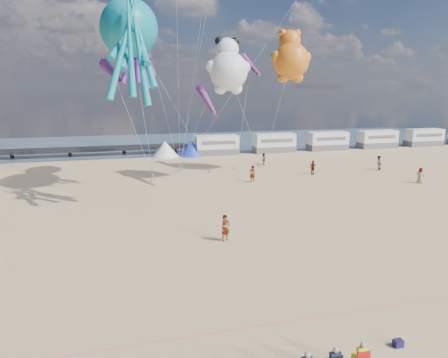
# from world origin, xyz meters

# --- Properties ---
(ground) EXTENTS (120.00, 120.00, 0.00)m
(ground) POSITION_xyz_m (0.00, 0.00, 0.00)
(ground) COLOR #D9B17D
(ground) RESTS_ON ground
(water) EXTENTS (120.00, 120.00, 0.00)m
(water) POSITION_xyz_m (0.00, 55.00, 0.02)
(water) COLOR #39556C
(water) RESTS_ON ground
(motorhome_0) EXTENTS (6.60, 2.50, 3.00)m
(motorhome_0) POSITION_xyz_m (6.00, 40.00, 1.50)
(motorhome_0) COLOR silver
(motorhome_0) RESTS_ON ground
(motorhome_1) EXTENTS (6.60, 2.50, 3.00)m
(motorhome_1) POSITION_xyz_m (15.50, 40.00, 1.50)
(motorhome_1) COLOR silver
(motorhome_1) RESTS_ON ground
(motorhome_2) EXTENTS (6.60, 2.50, 3.00)m
(motorhome_2) POSITION_xyz_m (25.00, 40.00, 1.50)
(motorhome_2) COLOR silver
(motorhome_2) RESTS_ON ground
(motorhome_3) EXTENTS (6.60, 2.50, 3.00)m
(motorhome_3) POSITION_xyz_m (34.50, 40.00, 1.50)
(motorhome_3) COLOR silver
(motorhome_3) RESTS_ON ground
(motorhome_4) EXTENTS (6.60, 2.50, 3.00)m
(motorhome_4) POSITION_xyz_m (44.00, 40.00, 1.50)
(motorhome_4) COLOR silver
(motorhome_4) RESTS_ON ground
(tent_white) EXTENTS (4.00, 4.00, 2.40)m
(tent_white) POSITION_xyz_m (-2.00, 40.00, 1.20)
(tent_white) COLOR white
(tent_white) RESTS_ON ground
(tent_blue) EXTENTS (4.00, 4.00, 2.40)m
(tent_blue) POSITION_xyz_m (2.00, 40.00, 1.20)
(tent_blue) COLOR #1933CC
(tent_blue) RESTS_ON ground
(cooler_navy) EXTENTS (0.38, 0.28, 0.30)m
(cooler_navy) POSITION_xyz_m (2.19, -7.72, 0.15)
(cooler_navy) COLOR #18143F
(cooler_navy) RESTS_ON ground
(rope_line) EXTENTS (34.00, 0.03, 0.03)m
(rope_line) POSITION_xyz_m (0.00, -5.00, 0.02)
(rope_line) COLOR #F2338C
(rope_line) RESTS_ON ground
(standing_person) EXTENTS (0.79, 0.67, 1.85)m
(standing_person) POSITION_xyz_m (-1.72, 5.13, 0.93)
(standing_person) COLOR tan
(standing_person) RESTS_ON ground
(beachgoer_0) EXTENTS (0.74, 0.73, 1.72)m
(beachgoer_0) POSITION_xyz_m (23.21, 16.09, 0.86)
(beachgoer_0) COLOR #7F6659
(beachgoer_0) RESTS_ON ground
(beachgoer_1) EXTENTS (1.06, 0.95, 1.82)m
(beachgoer_1) POSITION_xyz_m (23.10, 23.40, 0.91)
(beachgoer_1) COLOR #7F6659
(beachgoer_1) RESTS_ON ground
(beachgoer_3) EXTENTS (1.22, 0.86, 1.71)m
(beachgoer_3) POSITION_xyz_m (13.85, 23.11, 0.86)
(beachgoer_3) COLOR #7F6659
(beachgoer_3) RESTS_ON ground
(beachgoer_4) EXTENTS (0.82, 0.99, 1.58)m
(beachgoer_4) POSITION_xyz_m (10.29, 30.46, 0.79)
(beachgoer_4) COLOR #7F6659
(beachgoer_4) RESTS_ON ground
(beachgoer_5) EXTENTS (1.78, 0.77, 1.86)m
(beachgoer_5) POSITION_xyz_m (5.57, 21.23, 0.93)
(beachgoer_5) COLOR #7F6659
(beachgoer_5) RESTS_ON ground
(sandbag_a) EXTENTS (0.50, 0.35, 0.22)m
(sandbag_a) POSITION_xyz_m (-4.97, 24.38, 0.11)
(sandbag_a) COLOR gray
(sandbag_a) RESTS_ON ground
(sandbag_b) EXTENTS (0.50, 0.35, 0.22)m
(sandbag_b) POSITION_xyz_m (2.15, 27.17, 0.11)
(sandbag_b) COLOR gray
(sandbag_b) RESTS_ON ground
(sandbag_c) EXTENTS (0.50, 0.35, 0.22)m
(sandbag_c) POSITION_xyz_m (9.46, 28.79, 0.11)
(sandbag_c) COLOR gray
(sandbag_c) RESTS_ON ground
(sandbag_d) EXTENTS (0.50, 0.35, 0.22)m
(sandbag_d) POSITION_xyz_m (5.85, 28.75, 0.11)
(sandbag_d) COLOR gray
(sandbag_d) RESTS_ON ground
(sandbag_e) EXTENTS (0.50, 0.35, 0.22)m
(sandbag_e) POSITION_xyz_m (-1.44, 28.68, 0.11)
(sandbag_e) COLOR gray
(sandbag_e) RESTS_ON ground
(kite_octopus_teal) EXTENTS (4.60, 10.48, 11.92)m
(kite_octopus_teal) POSITION_xyz_m (-7.01, 20.44, 15.61)
(kite_octopus_teal) COLOR #0D8594
(kite_octopus_purple) EXTENTS (4.40, 8.90, 9.85)m
(kite_octopus_purple) POSITION_xyz_m (-6.32, 26.01, 15.77)
(kite_octopus_purple) COLOR #5B1B85
(kite_panda) EXTENTS (6.11, 5.91, 7.00)m
(kite_panda) POSITION_xyz_m (3.06, 22.23, 11.93)
(kite_panda) COLOR silver
(kite_teddy_orange) EXTENTS (6.28, 6.08, 7.19)m
(kite_teddy_orange) POSITION_xyz_m (11.23, 24.74, 13.22)
(kite_teddy_orange) COLOR orange
(windsock_left) EXTENTS (2.91, 6.18, 6.13)m
(windsock_left) POSITION_xyz_m (-8.81, 25.32, 11.81)
(windsock_left) COLOR red
(windsock_mid) EXTENTS (1.60, 5.36, 5.28)m
(windsock_mid) POSITION_xyz_m (7.14, 27.11, 12.76)
(windsock_mid) COLOR red
(windsock_right) EXTENTS (1.52, 5.29, 5.22)m
(windsock_right) POSITION_xyz_m (0.38, 20.63, 8.99)
(windsock_right) COLOR red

